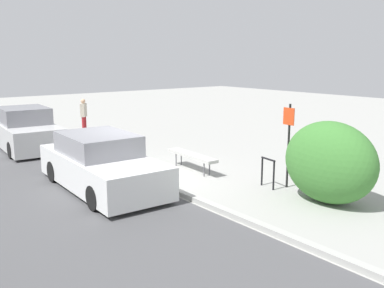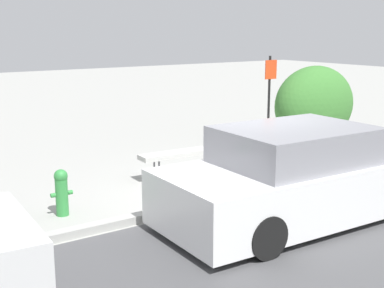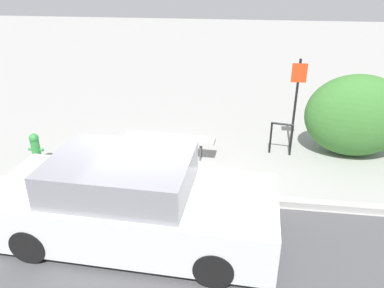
{
  "view_description": "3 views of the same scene",
  "coord_description": "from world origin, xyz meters",
  "px_view_note": "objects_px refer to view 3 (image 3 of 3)",
  "views": [
    {
      "loc": [
        10.44,
        -6.28,
        3.5
      ],
      "look_at": [
        0.83,
        1.22,
        1.04
      ],
      "focal_mm": 40.0,
      "sensor_mm": 36.0,
      "label": 1
    },
    {
      "loc": [
        -5.85,
        -6.97,
        2.97
      ],
      "look_at": [
        -0.1,
        1.38,
        0.75
      ],
      "focal_mm": 50.0,
      "sensor_mm": 36.0,
      "label": 2
    },
    {
      "loc": [
        1.82,
        -6.36,
        4.21
      ],
      "look_at": [
        0.84,
        0.6,
        0.92
      ],
      "focal_mm": 35.0,
      "sensor_mm": 36.0,
      "label": 3
    }
  ],
  "objects_px": {
    "bench": "(170,138)",
    "bike_rack": "(281,135)",
    "parked_car_near": "(132,203)",
    "sign_post": "(296,96)",
    "fire_hydrant": "(36,148)"
  },
  "relations": [
    {
      "from": "bench",
      "to": "sign_post",
      "type": "bearing_deg",
      "value": 20.61
    },
    {
      "from": "parked_car_near",
      "to": "fire_hydrant",
      "type": "bearing_deg",
      "value": 144.85
    },
    {
      "from": "fire_hydrant",
      "to": "parked_car_near",
      "type": "distance_m",
      "value": 3.8
    },
    {
      "from": "fire_hydrant",
      "to": "bench",
      "type": "bearing_deg",
      "value": 14.81
    },
    {
      "from": "bike_rack",
      "to": "fire_hydrant",
      "type": "distance_m",
      "value": 5.9
    },
    {
      "from": "bench",
      "to": "parked_car_near",
      "type": "distance_m",
      "value": 3.11
    },
    {
      "from": "bench",
      "to": "fire_hydrant",
      "type": "relative_size",
      "value": 2.92
    },
    {
      "from": "bench",
      "to": "bike_rack",
      "type": "xyz_separation_m",
      "value": [
        2.7,
        0.52,
        0.02
      ]
    },
    {
      "from": "sign_post",
      "to": "fire_hydrant",
      "type": "height_order",
      "value": "sign_post"
    },
    {
      "from": "parked_car_near",
      "to": "sign_post",
      "type": "bearing_deg",
      "value": 55.2
    },
    {
      "from": "bike_rack",
      "to": "parked_car_near",
      "type": "relative_size",
      "value": 0.17
    },
    {
      "from": "bench",
      "to": "sign_post",
      "type": "distance_m",
      "value": 3.28
    },
    {
      "from": "bike_rack",
      "to": "fire_hydrant",
      "type": "bearing_deg",
      "value": -167.04
    },
    {
      "from": "bike_rack",
      "to": "parked_car_near",
      "type": "bearing_deg",
      "value": -127.05
    },
    {
      "from": "fire_hydrant",
      "to": "sign_post",
      "type": "bearing_deg",
      "value": 16.16
    }
  ]
}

